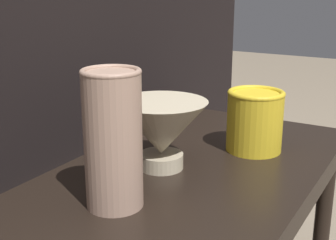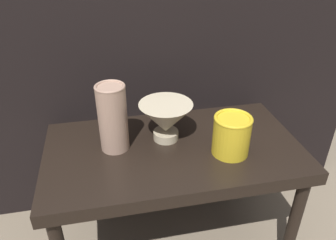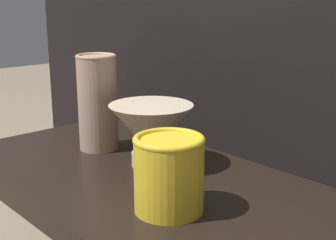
{
  "view_description": "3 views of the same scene",
  "coord_description": "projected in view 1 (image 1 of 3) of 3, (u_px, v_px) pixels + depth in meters",
  "views": [
    {
      "loc": [
        -0.66,
        -0.35,
        0.72
      ],
      "look_at": [
        -0.02,
        0.03,
        0.5
      ],
      "focal_mm": 50.0,
      "sensor_mm": 36.0,
      "label": 1
    },
    {
      "loc": [
        -0.18,
        -0.77,
        0.97
      ],
      "look_at": [
        -0.01,
        0.02,
        0.48
      ],
      "focal_mm": 35.0,
      "sensor_mm": 36.0,
      "label": 2
    },
    {
      "loc": [
        0.63,
        -0.5,
        0.72
      ],
      "look_at": [
        0.02,
        0.06,
        0.5
      ],
      "focal_mm": 50.0,
      "sensor_mm": 36.0,
      "label": 3
    }
  ],
  "objects": [
    {
      "name": "table",
      "position": [
        188.0,
        195.0,
        0.81
      ],
      "size": [
        0.75,
        0.41,
        0.41
      ],
      "color": "black",
      "rests_on": "ground_plane"
    },
    {
      "name": "bowl",
      "position": [
        161.0,
        130.0,
        0.79
      ],
      "size": [
        0.16,
        0.16,
        0.12
      ],
      "color": "#C1B293",
      "rests_on": "table"
    },
    {
      "name": "vase_colorful_right",
      "position": [
        255.0,
        120.0,
        0.88
      ],
      "size": [
        0.11,
        0.11,
        0.12
      ],
      "color": "gold",
      "rests_on": "table"
    },
    {
      "name": "vase_textured_left",
      "position": [
        113.0,
        138.0,
        0.65
      ],
      "size": [
        0.08,
        0.08,
        0.2
      ],
      "color": "tan",
      "rests_on": "table"
    }
  ]
}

